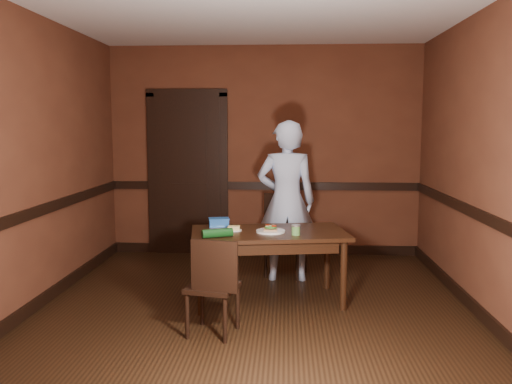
# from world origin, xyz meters

# --- Properties ---
(floor) EXTENTS (4.00, 4.50, 0.01)m
(floor) POSITION_xyz_m (0.00, 0.00, 0.00)
(floor) COLOR black
(floor) RESTS_ON ground
(ceiling) EXTENTS (4.00, 4.50, 0.01)m
(ceiling) POSITION_xyz_m (0.00, 0.00, 2.70)
(ceiling) COLOR white
(ceiling) RESTS_ON ground
(wall_back) EXTENTS (4.00, 0.02, 2.70)m
(wall_back) POSITION_xyz_m (0.00, 2.25, 1.35)
(wall_back) COLOR #562B1A
(wall_back) RESTS_ON ground
(wall_front) EXTENTS (4.00, 0.02, 2.70)m
(wall_front) POSITION_xyz_m (0.00, -2.25, 1.35)
(wall_front) COLOR #562B1A
(wall_front) RESTS_ON ground
(wall_left) EXTENTS (0.02, 4.50, 2.70)m
(wall_left) POSITION_xyz_m (-2.00, 0.00, 1.35)
(wall_left) COLOR #562B1A
(wall_left) RESTS_ON ground
(wall_right) EXTENTS (0.02, 4.50, 2.70)m
(wall_right) POSITION_xyz_m (2.00, 0.00, 1.35)
(wall_right) COLOR #562B1A
(wall_right) RESTS_ON ground
(dado_back) EXTENTS (4.00, 0.03, 0.10)m
(dado_back) POSITION_xyz_m (0.00, 2.23, 0.90)
(dado_back) COLOR black
(dado_back) RESTS_ON ground
(dado_left) EXTENTS (0.03, 4.50, 0.10)m
(dado_left) POSITION_xyz_m (-1.99, 0.00, 0.90)
(dado_left) COLOR black
(dado_left) RESTS_ON ground
(dado_right) EXTENTS (0.03, 4.50, 0.10)m
(dado_right) POSITION_xyz_m (1.99, 0.00, 0.90)
(dado_right) COLOR black
(dado_right) RESTS_ON ground
(baseboard_back) EXTENTS (4.00, 0.03, 0.12)m
(baseboard_back) POSITION_xyz_m (0.00, 2.23, 0.06)
(baseboard_back) COLOR black
(baseboard_back) RESTS_ON ground
(baseboard_left) EXTENTS (0.03, 4.50, 0.12)m
(baseboard_left) POSITION_xyz_m (-1.99, 0.00, 0.06)
(baseboard_left) COLOR black
(baseboard_left) RESTS_ON ground
(baseboard_right) EXTENTS (0.03, 4.50, 0.12)m
(baseboard_right) POSITION_xyz_m (1.99, 0.00, 0.06)
(baseboard_right) COLOR black
(baseboard_right) RESTS_ON ground
(door) EXTENTS (1.05, 0.07, 2.20)m
(door) POSITION_xyz_m (-1.00, 2.22, 1.09)
(door) COLOR black
(door) RESTS_ON ground
(dining_table) EXTENTS (1.57, 1.04, 0.68)m
(dining_table) POSITION_xyz_m (0.12, 0.29, 0.34)
(dining_table) COLOR black
(dining_table) RESTS_ON floor
(chair_far) EXTENTS (0.52, 0.52, 0.90)m
(chair_far) POSITION_xyz_m (0.29, 1.20, 0.45)
(chair_far) COLOR black
(chair_far) RESTS_ON floor
(chair_near) EXTENTS (0.45, 0.45, 0.81)m
(chair_near) POSITION_xyz_m (-0.30, -0.57, 0.40)
(chair_near) COLOR black
(chair_near) RESTS_ON floor
(person) EXTENTS (0.65, 0.44, 1.74)m
(person) POSITION_xyz_m (0.29, 1.04, 0.87)
(person) COLOR #ADBFDF
(person) RESTS_ON floor
(sandwich_plate) EXTENTS (0.27, 0.27, 0.07)m
(sandwich_plate) POSITION_xyz_m (0.14, 0.24, 0.70)
(sandwich_plate) COLOR white
(sandwich_plate) RESTS_ON dining_table
(sauce_jar) EXTENTS (0.08, 0.08, 0.10)m
(sauce_jar) POSITION_xyz_m (0.38, 0.12, 0.73)
(sauce_jar) COLOR #599644
(sauce_jar) RESTS_ON dining_table
(cheese_saucer) EXTENTS (0.15, 0.15, 0.05)m
(cheese_saucer) POSITION_xyz_m (-0.21, 0.30, 0.70)
(cheese_saucer) COLOR white
(cheese_saucer) RESTS_ON dining_table
(food_tub) EXTENTS (0.22, 0.17, 0.08)m
(food_tub) POSITION_xyz_m (-0.38, 0.50, 0.73)
(food_tub) COLOR blue
(food_tub) RESTS_ON dining_table
(wrapped_veg) EXTENTS (0.29, 0.18, 0.08)m
(wrapped_veg) POSITION_xyz_m (-0.33, -0.03, 0.72)
(wrapped_veg) COLOR #103D14
(wrapped_veg) RESTS_ON dining_table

